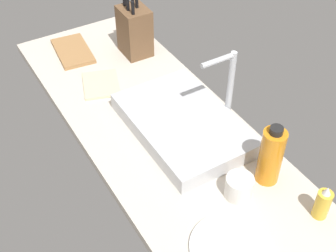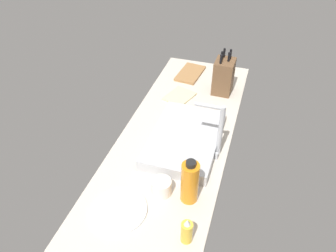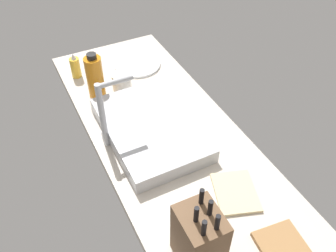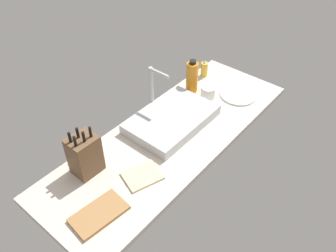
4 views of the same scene
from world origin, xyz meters
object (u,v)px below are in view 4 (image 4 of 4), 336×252
at_px(soap_bottle, 204,69).
at_px(dinner_plate, 238,94).
at_px(faucet, 153,86).
at_px(cutting_board, 99,214).
at_px(water_bottle, 192,77).
at_px(sink_basin, 172,119).
at_px(dish_towel, 142,176).
at_px(coffee_mug, 208,92).
at_px(knife_block, 85,155).

distance_m(soap_bottle, dinner_plate, 0.32).
distance_m(faucet, cutting_board, 0.82).
bearing_deg(water_bottle, faucet, 170.34).
bearing_deg(sink_basin, faucet, 79.76).
relative_size(dish_towel, coffee_mug, 2.01).
bearing_deg(water_bottle, cutting_board, -165.82).
xyz_separation_m(dinner_plate, dish_towel, (-0.91, 0.01, 0.00)).
xyz_separation_m(faucet, cutting_board, (-0.74, -0.32, -0.17)).
distance_m(knife_block, cutting_board, 0.31).
xyz_separation_m(soap_bottle, dish_towel, (-0.96, -0.30, -0.05)).
bearing_deg(dish_towel, faucet, 35.31).
distance_m(cutting_board, dish_towel, 0.30).
xyz_separation_m(sink_basin, coffee_mug, (0.35, -0.01, 0.01)).
relative_size(dinner_plate, dish_towel, 1.31).
bearing_deg(coffee_mug, dinner_plate, -43.98).
bearing_deg(dinner_plate, faucet, 145.64).
bearing_deg(dinner_plate, water_bottle, 120.20).
distance_m(sink_basin, soap_bottle, 0.57).
xyz_separation_m(knife_block, dinner_plate, (1.06, -0.25, -0.11)).
bearing_deg(water_bottle, sink_basin, -161.92).
xyz_separation_m(faucet, coffee_mug, (0.32, -0.18, -0.14)).
xyz_separation_m(soap_bottle, dinner_plate, (-0.05, -0.31, -0.05)).
bearing_deg(coffee_mug, cutting_board, -172.47).
bearing_deg(dish_towel, water_bottle, 18.95).
relative_size(knife_block, dish_towel, 1.52).
distance_m(sink_basin, dish_towel, 0.44).
bearing_deg(coffee_mug, dish_towel, -170.05).
distance_m(faucet, dish_towel, 0.57).
bearing_deg(dish_towel, coffee_mug, 9.95).
bearing_deg(sink_basin, coffee_mug, -2.14).
relative_size(soap_bottle, coffee_mug, 1.43).
bearing_deg(coffee_mug, water_bottle, 93.81).
relative_size(water_bottle, coffee_mug, 2.53).
xyz_separation_m(faucet, dinner_plate, (0.47, -0.32, -0.17)).
xyz_separation_m(knife_block, coffee_mug, (0.91, -0.11, -0.07)).
distance_m(faucet, knife_block, 0.60).
bearing_deg(faucet, water_bottle, -9.66).
bearing_deg(knife_block, cutting_board, -119.28).
bearing_deg(water_bottle, dinner_plate, -59.80).
bearing_deg(soap_bottle, water_bottle, -168.12).
bearing_deg(cutting_board, faucet, 23.42).
xyz_separation_m(faucet, knife_block, (-0.59, -0.07, -0.06)).
xyz_separation_m(knife_block, cutting_board, (-0.15, -0.25, -0.10)).
height_order(sink_basin, dinner_plate, sink_basin).
distance_m(water_bottle, dinner_plate, 0.33).
xyz_separation_m(cutting_board, water_bottle, (1.05, 0.27, 0.10)).
bearing_deg(sink_basin, cutting_board, -167.77).
bearing_deg(faucet, cutting_board, -156.58).
relative_size(sink_basin, faucet, 1.73).
height_order(sink_basin, cutting_board, sink_basin).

